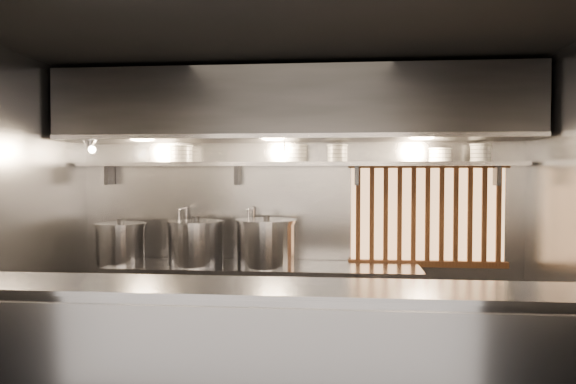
% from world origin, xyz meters
% --- Properties ---
extents(ceiling, '(4.50, 4.50, 0.00)m').
position_xyz_m(ceiling, '(0.00, 0.00, 2.80)').
color(ceiling, black).
rests_on(ceiling, wall_back).
extents(wall_back, '(4.50, 0.00, 4.50)m').
position_xyz_m(wall_back, '(0.00, 1.50, 1.40)').
color(wall_back, gray).
rests_on(wall_back, floor).
extents(wall_left, '(0.00, 3.00, 3.00)m').
position_xyz_m(wall_left, '(-2.25, 0.00, 1.40)').
color(wall_left, gray).
rests_on(wall_left, floor).
extents(serving_counter, '(4.50, 0.56, 1.13)m').
position_xyz_m(serving_counter, '(0.00, -0.96, 0.57)').
color(serving_counter, '#98989D').
rests_on(serving_counter, floor).
extents(cooking_bench, '(3.00, 0.70, 0.90)m').
position_xyz_m(cooking_bench, '(-0.30, 1.13, 0.45)').
color(cooking_bench, '#98989D').
rests_on(cooking_bench, floor).
extents(bowl_shelf, '(4.40, 0.34, 0.04)m').
position_xyz_m(bowl_shelf, '(0.00, 1.32, 1.88)').
color(bowl_shelf, '#98989D').
rests_on(bowl_shelf, wall_back).
extents(exhaust_hood, '(4.40, 0.81, 0.65)m').
position_xyz_m(exhaust_hood, '(0.00, 1.10, 2.42)').
color(exhaust_hood, '#2D2D30').
rests_on(exhaust_hood, ceiling).
extents(wood_screen, '(1.56, 0.09, 1.04)m').
position_xyz_m(wood_screen, '(1.30, 1.45, 1.38)').
color(wood_screen, '#FFB972').
rests_on(wood_screen, wall_back).
extents(faucet_left, '(0.04, 0.30, 0.50)m').
position_xyz_m(faucet_left, '(-1.15, 1.37, 1.31)').
color(faucet_left, silver).
rests_on(faucet_left, wall_back).
extents(faucet_right, '(0.04, 0.30, 0.50)m').
position_xyz_m(faucet_right, '(-0.45, 1.37, 1.31)').
color(faucet_right, silver).
rests_on(faucet_right, wall_back).
extents(heat_lamp, '(0.25, 0.35, 0.20)m').
position_xyz_m(heat_lamp, '(-1.90, 0.85, 2.07)').
color(heat_lamp, '#98989D').
rests_on(heat_lamp, exhaust_hood).
extents(pendant_bulb, '(0.09, 0.09, 0.19)m').
position_xyz_m(pendant_bulb, '(-0.10, 1.20, 1.96)').
color(pendant_bulb, '#2D2D30').
rests_on(pendant_bulb, exhaust_hood).
extents(stock_pot_left, '(0.64, 0.64, 0.44)m').
position_xyz_m(stock_pot_left, '(-1.71, 1.10, 1.10)').
color(stock_pot_left, '#98989D').
rests_on(stock_pot_left, cooking_bench).
extents(stock_pot_mid, '(0.66, 0.66, 0.49)m').
position_xyz_m(stock_pot_mid, '(-0.26, 1.09, 1.12)').
color(stock_pot_mid, '#98989D').
rests_on(stock_pot_mid, cooking_bench).
extents(stock_pot_right, '(0.72, 0.72, 0.47)m').
position_xyz_m(stock_pot_right, '(-0.95, 1.09, 1.12)').
color(stock_pot_right, '#98989D').
rests_on(stock_pot_right, cooking_bench).
extents(bowl_stack_0, '(0.24, 0.24, 0.17)m').
position_xyz_m(bowl_stack_0, '(-1.16, 1.32, 1.98)').
color(bowl_stack_0, white).
rests_on(bowl_stack_0, bowl_shelf).
extents(bowl_stack_1, '(0.22, 0.22, 0.17)m').
position_xyz_m(bowl_stack_1, '(0.01, 1.32, 1.98)').
color(bowl_stack_1, white).
rests_on(bowl_stack_1, bowl_shelf).
extents(bowl_stack_2, '(0.21, 0.21, 0.17)m').
position_xyz_m(bowl_stack_2, '(0.41, 1.32, 1.98)').
color(bowl_stack_2, white).
rests_on(bowl_stack_2, bowl_shelf).
extents(bowl_stack_3, '(0.23, 0.23, 0.13)m').
position_xyz_m(bowl_stack_3, '(1.40, 1.32, 1.97)').
color(bowl_stack_3, white).
rests_on(bowl_stack_3, bowl_shelf).
extents(bowl_stack_4, '(0.21, 0.21, 0.17)m').
position_xyz_m(bowl_stack_4, '(1.78, 1.32, 1.98)').
color(bowl_stack_4, white).
rests_on(bowl_stack_4, bowl_shelf).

